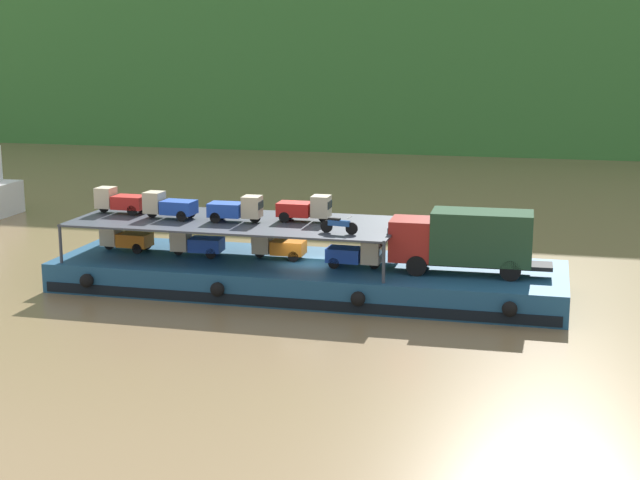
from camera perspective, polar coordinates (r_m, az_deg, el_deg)
The scene contains 13 objects.
ground_plane at distance 47.99m, azimuth -0.79°, elevation -3.11°, with size 400.00×400.00×0.00m, color olive.
cargo_barge at distance 47.77m, azimuth -0.80°, elevation -2.25°, with size 26.04×7.91×1.50m.
covered_lorry at distance 45.52m, azimuth 8.90°, elevation 0.04°, with size 7.90×2.44×3.10m.
cargo_rack at distance 48.30m, azimuth -5.17°, elevation 1.12°, with size 16.84×6.55×2.00m.
mini_truck_lower_stern at distance 51.18m, azimuth -11.86°, elevation 0.11°, with size 2.77×1.25×1.38m.
mini_truck_lower_aft at distance 49.32m, azimuth -7.61°, elevation -0.18°, with size 2.79×1.29×1.38m.
mini_truck_lower_mid at distance 48.30m, azimuth -2.60°, elevation -0.35°, with size 2.75×1.22×1.38m.
mini_truck_lower_fore at distance 46.40m, azimuth 2.18°, elevation -0.86°, with size 2.77×1.25×1.38m.
mini_truck_upper_stern at distance 51.15m, azimuth -12.17°, elevation 2.38°, with size 2.77×1.24×1.38m.
mini_truck_upper_mid at distance 49.12m, azimuth -9.26°, elevation 2.10°, with size 2.79×1.29×1.38m.
mini_truck_upper_fore at distance 47.75m, azimuth -5.15°, elevation 1.92°, with size 2.77×1.24×1.38m.
mini_truck_upper_bow at distance 47.69m, azimuth -0.92°, elevation 1.95°, with size 2.74×1.20×1.38m.
motorcycle_upper_port at distance 44.75m, azimuth 1.15°, elevation 0.94°, with size 1.89×0.55×0.87m.
Camera 1 is at (11.81, -44.77, 12.63)m, focal length 52.16 mm.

